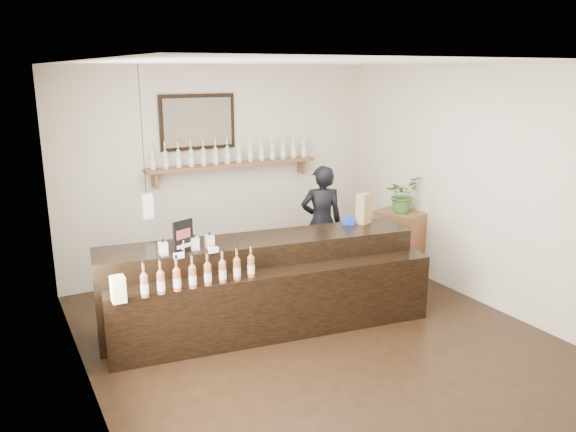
% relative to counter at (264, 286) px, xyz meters
% --- Properties ---
extents(ground, '(5.00, 5.00, 0.00)m').
position_rel_counter_xyz_m(ground, '(0.35, -0.57, -0.45)').
color(ground, black).
rests_on(ground, ground).
extents(room_shell, '(5.00, 5.00, 5.00)m').
position_rel_counter_xyz_m(room_shell, '(0.35, -0.57, 1.25)').
color(room_shell, beige).
rests_on(room_shell, ground).
extents(back_wall_decor, '(2.66, 0.96, 1.69)m').
position_rel_counter_xyz_m(back_wall_decor, '(0.21, 1.80, 1.30)').
color(back_wall_decor, brown).
rests_on(back_wall_decor, ground).
extents(counter, '(3.51, 1.40, 1.13)m').
position_rel_counter_xyz_m(counter, '(0.00, 0.00, 0.00)').
color(counter, black).
rests_on(counter, ground).
extents(promo_sign, '(0.23, 0.10, 0.33)m').
position_rel_counter_xyz_m(promo_sign, '(-0.86, 0.05, 0.68)').
color(promo_sign, black).
rests_on(promo_sign, counter).
extents(paper_bag, '(0.20, 0.17, 0.36)m').
position_rel_counter_xyz_m(paper_bag, '(1.38, 0.09, 0.69)').
color(paper_bag, olive).
rests_on(paper_bag, counter).
extents(tape_dispenser, '(0.15, 0.10, 0.12)m').
position_rel_counter_xyz_m(tape_dispenser, '(1.18, 0.12, 0.56)').
color(tape_dispenser, '#1B39BF').
rests_on(tape_dispenser, counter).
extents(side_cabinet, '(0.60, 0.71, 0.88)m').
position_rel_counter_xyz_m(side_cabinet, '(2.35, 0.56, -0.01)').
color(side_cabinet, brown).
rests_on(side_cabinet, ground).
extents(potted_plant, '(0.54, 0.50, 0.48)m').
position_rel_counter_xyz_m(potted_plant, '(2.35, 0.56, 0.67)').
color(potted_plant, '#3A6F2C').
rests_on(potted_plant, side_cabinet).
extents(shopkeeper, '(0.74, 0.61, 1.74)m').
position_rel_counter_xyz_m(shopkeeper, '(1.35, 0.98, 0.41)').
color(shopkeeper, black).
rests_on(shopkeeper, ground).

